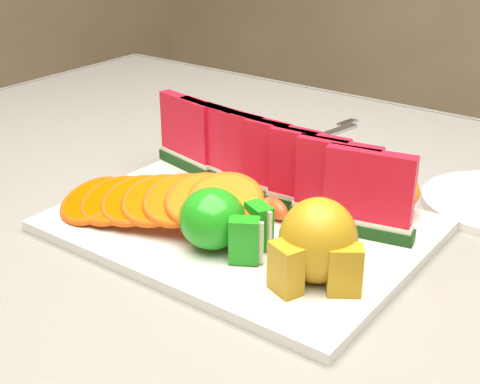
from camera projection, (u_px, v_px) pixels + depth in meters
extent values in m
cube|color=#55301B|center=(292.00, 243.00, 0.78)|extent=(1.40, 0.90, 0.03)
cube|color=#55301B|center=(147.00, 239.00, 1.57)|extent=(0.06, 0.06, 0.72)
cube|color=gray|center=(293.00, 229.00, 0.78)|extent=(1.52, 1.02, 0.01)
cube|color=gray|center=(445.00, 168.00, 1.19)|extent=(1.52, 0.01, 0.20)
cube|color=silver|center=(241.00, 225.00, 0.76)|extent=(0.40, 0.30, 0.01)
ellipsoid|color=#3E9016|center=(212.00, 218.00, 0.69)|extent=(0.08, 0.08, 0.06)
cube|color=#3E9016|center=(244.00, 240.00, 0.67)|extent=(0.04, 0.03, 0.05)
cube|color=beige|center=(249.00, 242.00, 0.66)|extent=(0.03, 0.02, 0.05)
cube|color=#3E9016|center=(259.00, 225.00, 0.70)|extent=(0.04, 0.03, 0.05)
cube|color=beige|center=(263.00, 227.00, 0.69)|extent=(0.03, 0.02, 0.05)
ellipsoid|color=#975F06|center=(318.00, 240.00, 0.63)|extent=(0.08, 0.08, 0.08)
cube|color=#975F06|center=(286.00, 269.00, 0.62)|extent=(0.04, 0.03, 0.05)
cube|color=#975F06|center=(345.00, 271.00, 0.62)|extent=(0.04, 0.04, 0.05)
cube|color=silver|center=(320.00, 137.00, 1.04)|extent=(0.04, 0.17, 0.00)
cube|color=silver|center=(345.00, 122.00, 1.11)|extent=(0.01, 0.04, 0.00)
cube|color=silver|center=(348.00, 123.00, 1.11)|extent=(0.01, 0.04, 0.00)
cube|color=silver|center=(350.00, 123.00, 1.10)|extent=(0.01, 0.04, 0.00)
cube|color=#0F3A19|center=(188.00, 163.00, 0.90)|extent=(0.11, 0.04, 0.01)
cube|color=silver|center=(188.00, 156.00, 0.90)|extent=(0.10, 0.04, 0.01)
cube|color=red|center=(187.00, 126.00, 0.88)|extent=(0.10, 0.04, 0.08)
cube|color=#0F3A19|center=(209.00, 171.00, 0.87)|extent=(0.11, 0.04, 0.01)
cube|color=silver|center=(209.00, 164.00, 0.87)|extent=(0.10, 0.03, 0.01)
cube|color=red|center=(208.00, 133.00, 0.85)|extent=(0.10, 0.03, 0.08)
cube|color=#0F3A19|center=(231.00, 179.00, 0.85)|extent=(0.11, 0.03, 0.01)
cube|color=silver|center=(231.00, 172.00, 0.85)|extent=(0.10, 0.03, 0.01)
cube|color=red|center=(231.00, 141.00, 0.83)|extent=(0.10, 0.02, 0.08)
cube|color=#0F3A19|center=(255.00, 188.00, 0.83)|extent=(0.11, 0.02, 0.01)
cube|color=silver|center=(255.00, 181.00, 0.82)|extent=(0.10, 0.02, 0.01)
cube|color=red|center=(255.00, 149.00, 0.80)|extent=(0.10, 0.02, 0.08)
cube|color=#0F3A19|center=(280.00, 197.00, 0.80)|extent=(0.11, 0.02, 0.01)
cube|color=silver|center=(280.00, 190.00, 0.80)|extent=(0.10, 0.02, 0.01)
cube|color=red|center=(281.00, 157.00, 0.78)|extent=(0.10, 0.02, 0.08)
cube|color=#0F3A19|center=(307.00, 207.00, 0.78)|extent=(0.11, 0.03, 0.01)
cube|color=silver|center=(307.00, 200.00, 0.77)|extent=(0.10, 0.03, 0.01)
cube|color=red|center=(309.00, 166.00, 0.75)|extent=(0.10, 0.02, 0.08)
cube|color=#0F3A19|center=(335.00, 218.00, 0.75)|extent=(0.11, 0.04, 0.01)
cube|color=silver|center=(336.00, 210.00, 0.75)|extent=(0.10, 0.03, 0.01)
cube|color=red|center=(338.00, 176.00, 0.73)|extent=(0.10, 0.03, 0.08)
cube|color=#0F3A19|center=(365.00, 229.00, 0.73)|extent=(0.11, 0.04, 0.01)
cube|color=silver|center=(366.00, 221.00, 0.72)|extent=(0.10, 0.04, 0.01)
cube|color=red|center=(369.00, 186.00, 0.70)|extent=(0.10, 0.04, 0.08)
cylinder|color=#DE5917|center=(94.00, 200.00, 0.77)|extent=(0.09, 0.09, 0.03)
torus|color=#C51D00|center=(94.00, 200.00, 0.77)|extent=(0.10, 0.10, 0.04)
cylinder|color=#DE5917|center=(114.00, 200.00, 0.76)|extent=(0.08, 0.08, 0.03)
torus|color=#C51D00|center=(114.00, 200.00, 0.76)|extent=(0.09, 0.09, 0.04)
cylinder|color=#DE5917|center=(135.00, 200.00, 0.75)|extent=(0.08, 0.07, 0.03)
torus|color=#C51D00|center=(135.00, 200.00, 0.75)|extent=(0.09, 0.08, 0.04)
cylinder|color=#DE5917|center=(157.00, 200.00, 0.74)|extent=(0.08, 0.08, 0.03)
torus|color=#C51D00|center=(157.00, 200.00, 0.74)|extent=(0.09, 0.09, 0.04)
cylinder|color=#DE5917|center=(179.00, 200.00, 0.73)|extent=(0.09, 0.09, 0.03)
torus|color=#C51D00|center=(179.00, 200.00, 0.73)|extent=(0.10, 0.10, 0.04)
cylinder|color=#DE5917|center=(202.00, 200.00, 0.72)|extent=(0.10, 0.10, 0.03)
torus|color=#C51D00|center=(202.00, 200.00, 0.72)|extent=(0.11, 0.11, 0.04)
cylinder|color=#DE5917|center=(226.00, 199.00, 0.71)|extent=(0.10, 0.10, 0.03)
torus|color=#C51D00|center=(226.00, 199.00, 0.71)|extent=(0.11, 0.11, 0.04)
cylinder|color=#DE5917|center=(221.00, 156.00, 0.91)|extent=(0.07, 0.07, 0.03)
torus|color=#C51D00|center=(221.00, 156.00, 0.91)|extent=(0.08, 0.08, 0.03)
cylinder|color=#DE5917|center=(250.00, 162.00, 0.88)|extent=(0.08, 0.08, 0.03)
torus|color=#C51D00|center=(250.00, 162.00, 0.88)|extent=(0.09, 0.09, 0.03)
cylinder|color=#DE5917|center=(280.00, 168.00, 0.85)|extent=(0.08, 0.08, 0.03)
torus|color=#C51D00|center=(280.00, 168.00, 0.85)|extent=(0.09, 0.09, 0.03)
cylinder|color=#DE5917|center=(313.00, 175.00, 0.82)|extent=(0.09, 0.09, 0.03)
torus|color=#C51D00|center=(313.00, 175.00, 0.82)|extent=(0.10, 0.10, 0.03)
cylinder|color=#DE5917|center=(347.00, 182.00, 0.80)|extent=(0.09, 0.09, 0.03)
torus|color=#C51D00|center=(347.00, 182.00, 0.80)|extent=(0.10, 0.10, 0.03)
cylinder|color=#DE5917|center=(385.00, 189.00, 0.77)|extent=(0.09, 0.09, 0.03)
torus|color=#C51D00|center=(385.00, 189.00, 0.77)|extent=(0.11, 0.11, 0.03)
ellipsoid|color=orange|center=(198.00, 196.00, 0.79)|extent=(0.04, 0.04, 0.02)
ellipsoid|color=orange|center=(213.00, 194.00, 0.80)|extent=(0.04, 0.02, 0.02)
ellipsoid|color=orange|center=(231.00, 202.00, 0.78)|extent=(0.02, 0.04, 0.02)
ellipsoid|color=orange|center=(241.00, 203.00, 0.77)|extent=(0.04, 0.03, 0.02)
ellipsoid|color=orange|center=(268.00, 207.00, 0.77)|extent=(0.02, 0.04, 0.02)
ellipsoid|color=orange|center=(277.00, 209.00, 0.76)|extent=(0.04, 0.03, 0.02)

